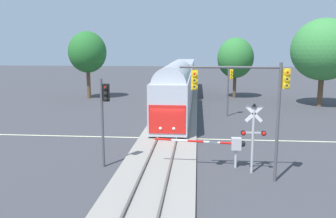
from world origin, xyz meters
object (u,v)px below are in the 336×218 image
object	(u,v)px
pine_left_background	(87,52)
crossing_gate_near	(227,144)
maple_right_background	(324,50)
crossing_signal_mast	(253,131)
traffic_signal_near_right	(251,92)
elm_centre_background	(235,58)
commuter_train	(180,81)
traffic_signal_median	(104,108)
traffic_signal_far_side	(230,83)

from	to	relation	value
pine_left_background	crossing_gate_near	bearing A→B (deg)	-58.14
pine_left_background	maple_right_background	world-z (taller)	maple_right_background
crossing_signal_mast	traffic_signal_near_right	size ratio (longest dim) A/B	0.64
crossing_signal_mast	elm_centre_background	bearing A→B (deg)	86.03
traffic_signal_near_right	maple_right_background	world-z (taller)	maple_right_background
pine_left_background	maple_right_background	distance (m)	30.09
elm_centre_background	maple_right_background	xyz separation A→B (m)	(9.48, -6.59, 1.16)
elm_centre_background	commuter_train	bearing A→B (deg)	-143.44
traffic_signal_median	traffic_signal_near_right	distance (m)	8.21
traffic_signal_median	traffic_signal_far_side	distance (m)	18.32
crossing_signal_mast	elm_centre_background	xyz separation A→B (m)	(2.10, 30.29, 3.15)
crossing_signal_mast	traffic_signal_median	size ratio (longest dim) A/B	0.76
crossing_signal_mast	pine_left_background	world-z (taller)	pine_left_background
crossing_gate_near	traffic_signal_median	xyz separation A→B (m)	(-7.06, -0.49, 2.08)
commuter_train	traffic_signal_median	size ratio (longest dim) A/B	7.74
commuter_train	traffic_signal_far_side	size ratio (longest dim) A/B	7.88
traffic_signal_median	traffic_signal_near_right	size ratio (longest dim) A/B	0.84
crossing_gate_near	elm_centre_background	size ratio (longest dim) A/B	0.63
traffic_signal_near_right	elm_centre_background	distance (m)	31.55
traffic_signal_median	maple_right_background	bearing A→B (deg)	49.51
pine_left_background	maple_right_background	xyz separation A→B (m)	(29.79, -4.25, 0.37)
traffic_signal_median	traffic_signal_far_side	size ratio (longest dim) A/B	1.02
traffic_signal_median	commuter_train	bearing A→B (deg)	82.80
traffic_signal_near_right	elm_centre_background	bearing A→B (deg)	85.44
commuter_train	crossing_signal_mast	distance (m)	25.37
traffic_signal_far_side	crossing_gate_near	bearing A→B (deg)	-95.38
crossing_gate_near	crossing_signal_mast	bearing A→B (deg)	-31.09
commuter_train	traffic_signal_near_right	distance (m)	26.48
pine_left_background	elm_centre_background	bearing A→B (deg)	6.57
elm_centre_background	traffic_signal_near_right	bearing A→B (deg)	-94.56
commuter_train	maple_right_background	distance (m)	17.36
commuter_train	pine_left_background	size ratio (longest dim) A/B	4.38
crossing_signal_mast	traffic_signal_near_right	xyz separation A→B (m)	(-0.40, -1.15, 2.28)
traffic_signal_far_side	elm_centre_background	bearing A→B (deg)	81.92
traffic_signal_near_right	traffic_signal_far_side	bearing A→B (deg)	88.22
crossing_signal_mast	maple_right_background	distance (m)	26.73
traffic_signal_median	elm_centre_background	distance (m)	31.82
crossing_gate_near	pine_left_background	world-z (taller)	pine_left_background
crossing_gate_near	traffic_signal_near_right	xyz separation A→B (m)	(0.93, -1.95, 3.30)
crossing_signal_mast	traffic_signal_near_right	world-z (taller)	traffic_signal_near_right
elm_centre_background	traffic_signal_far_side	bearing A→B (deg)	-98.08
commuter_train	elm_centre_background	world-z (taller)	elm_centre_background
traffic_signal_median	pine_left_background	xyz separation A→B (m)	(-9.82, 27.64, 2.86)
traffic_signal_near_right	pine_left_background	distance (m)	34.15
traffic_signal_near_right	commuter_train	bearing A→B (deg)	100.67
commuter_train	traffic_signal_near_right	size ratio (longest dim) A/B	6.51
elm_centre_background	pine_left_background	xyz separation A→B (m)	(-20.31, -2.34, 0.79)
commuter_train	traffic_signal_median	distance (m)	24.70
elm_centre_background	crossing_gate_near	bearing A→B (deg)	-96.64
crossing_gate_near	traffic_signal_near_right	distance (m)	3.94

